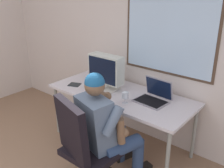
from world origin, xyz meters
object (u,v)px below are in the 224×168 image
(office_chair, at_px, (83,142))
(cd_case, at_px, (75,85))
(laptop, at_px, (154,95))
(person_seated, at_px, (106,126))
(crt_monitor, at_px, (106,70))
(wine_glass, at_px, (125,96))
(desk, at_px, (120,97))
(desk_speaker, at_px, (93,73))

(office_chair, bearing_deg, cd_case, 141.04)
(laptop, relative_size, cd_case, 2.08)
(person_seated, xyz_separation_m, crt_monitor, (-0.50, 0.58, 0.33))
(office_chair, height_order, wine_glass, office_chair)
(desk, distance_m, person_seated, 0.65)
(laptop, xyz_separation_m, cd_case, (-1.04, -0.25, -0.06))
(office_chair, distance_m, cd_case, 1.09)
(person_seated, bearing_deg, office_chair, -104.32)
(crt_monitor, distance_m, wine_glass, 0.49)
(office_chair, xyz_separation_m, laptop, (0.21, 0.92, 0.23))
(desk, relative_size, cd_case, 10.07)
(laptop, bearing_deg, person_seated, -102.37)
(office_chair, height_order, laptop, office_chair)
(desk, xyz_separation_m, desk_speaker, (-0.61, 0.16, 0.13))
(laptop, height_order, cd_case, laptop)
(person_seated, distance_m, desk_speaker, 1.17)
(desk, xyz_separation_m, office_chair, (0.21, -0.84, -0.12))
(wine_glass, bearing_deg, office_chair, -89.66)
(cd_case, bearing_deg, laptop, 13.33)
(cd_case, bearing_deg, person_seated, -24.92)
(crt_monitor, xyz_separation_m, laptop, (0.64, 0.08, -0.18))
(cd_case, bearing_deg, desk, 15.16)
(office_chair, height_order, cd_case, office_chair)
(office_chair, distance_m, wine_glass, 0.71)
(desk, bearing_deg, office_chair, -76.05)
(laptop, relative_size, desk_speaker, 2.39)
(desk_speaker, bearing_deg, wine_glass, -22.74)
(desk, bearing_deg, crt_monitor, -178.97)
(crt_monitor, distance_m, desk_speaker, 0.45)
(desk_speaker, bearing_deg, laptop, -4.59)
(laptop, relative_size, wine_glass, 2.87)
(person_seated, height_order, desk_speaker, person_seated)
(desk, xyz_separation_m, cd_case, (-0.62, -0.17, 0.05))
(desk, distance_m, laptop, 0.44)
(office_chair, xyz_separation_m, crt_monitor, (-0.43, 0.84, 0.41))
(person_seated, xyz_separation_m, laptop, (0.15, 0.67, 0.15))
(crt_monitor, height_order, desk_speaker, crt_monitor)
(desk, height_order, office_chair, office_chair)
(person_seated, height_order, cd_case, person_seated)
(person_seated, distance_m, laptop, 0.70)
(desk_speaker, bearing_deg, desk, -14.77)
(desk_speaker, bearing_deg, cd_case, -92.23)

